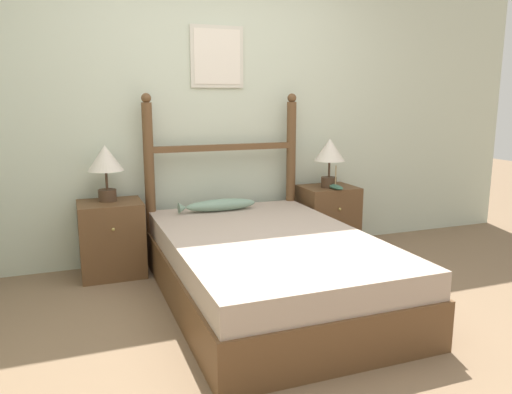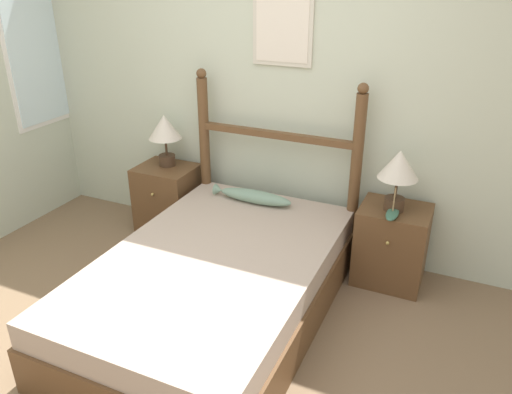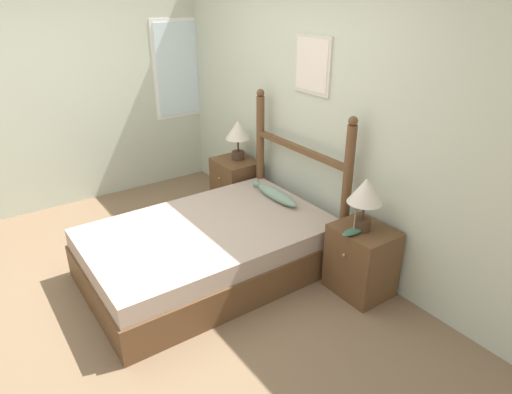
% 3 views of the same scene
% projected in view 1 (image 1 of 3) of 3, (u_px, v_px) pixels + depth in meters
% --- Properties ---
extents(ground_plane, '(16.00, 16.00, 0.00)m').
position_uv_depth(ground_plane, '(291.00, 338.00, 2.91)').
color(ground_plane, '#7A6047').
extents(wall_back, '(6.40, 0.08, 2.55)m').
position_uv_depth(wall_back, '(208.00, 109.00, 4.25)').
color(wall_back, beige).
rests_on(wall_back, ground_plane).
extents(bed, '(1.34, 2.09, 0.46)m').
position_uv_depth(bed, '(268.00, 268.00, 3.42)').
color(bed, brown).
rests_on(bed, ground_plane).
extents(headboard, '(1.34, 0.08, 1.41)m').
position_uv_depth(headboard, '(224.00, 173.00, 4.24)').
color(headboard, brown).
rests_on(headboard, ground_plane).
extents(nightstand_left, '(0.48, 0.43, 0.59)m').
position_uv_depth(nightstand_left, '(112.00, 239.00, 3.90)').
color(nightstand_left, brown).
rests_on(nightstand_left, ground_plane).
extents(nightstand_right, '(0.48, 0.43, 0.59)m').
position_uv_depth(nightstand_right, '(328.00, 218.00, 4.56)').
color(nightstand_right, brown).
rests_on(nightstand_right, ground_plane).
extents(table_lamp_left, '(0.27, 0.27, 0.44)m').
position_uv_depth(table_lamp_left, '(105.00, 162.00, 3.82)').
color(table_lamp_left, '#422D1E').
rests_on(table_lamp_left, nightstand_left).
extents(table_lamp_right, '(0.27, 0.27, 0.44)m').
position_uv_depth(table_lamp_right, '(330.00, 153.00, 4.42)').
color(table_lamp_right, '#422D1E').
rests_on(table_lamp_right, nightstand_right).
extents(model_boat, '(0.08, 0.23, 0.21)m').
position_uv_depth(model_boat, '(335.00, 187.00, 4.38)').
color(model_boat, '#386651').
rests_on(model_boat, nightstand_right).
extents(fish_pillow, '(0.64, 0.13, 0.10)m').
position_uv_depth(fish_pillow, '(219.00, 205.00, 4.07)').
color(fish_pillow, gray).
rests_on(fish_pillow, bed).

